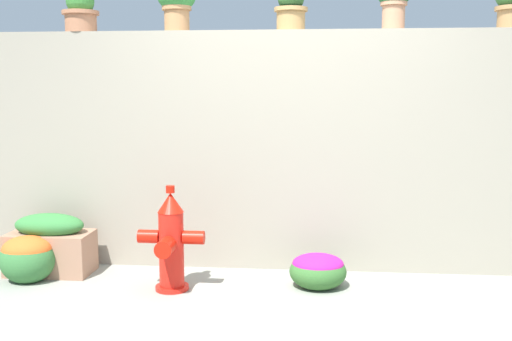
% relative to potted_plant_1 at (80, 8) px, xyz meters
% --- Properties ---
extents(ground_plane, '(24.00, 24.00, 0.00)m').
position_rel_potted_plant_1_xyz_m(ground_plane, '(1.65, -1.25, -2.05)').
color(ground_plane, gray).
extents(stone_wall, '(5.72, 0.28, 1.86)m').
position_rel_potted_plant_1_xyz_m(stone_wall, '(1.65, 0.03, -1.12)').
color(stone_wall, gray).
rests_on(stone_wall, ground).
extents(potted_plant_1, '(0.29, 0.29, 0.35)m').
position_rel_potted_plant_1_xyz_m(potted_plant_1, '(0.00, 0.00, 0.00)').
color(potted_plant_1, '#AD6F4E').
rests_on(potted_plant_1, stone_wall).
extents(potted_plant_3, '(0.26, 0.26, 0.35)m').
position_rel_potted_plant_1_xyz_m(potted_plant_3, '(1.66, 0.05, 0.00)').
color(potted_plant_3, '#AC824B').
rests_on(potted_plant_3, stone_wall).
extents(fire_hydrant, '(0.47, 0.37, 0.75)m').
position_rel_potted_plant_1_xyz_m(fire_hydrant, '(0.86, -0.68, -1.71)').
color(fire_hydrant, red).
rests_on(fire_hydrant, ground).
extents(flower_bush_left, '(0.41, 0.37, 0.36)m').
position_rel_potted_plant_1_xyz_m(flower_bush_left, '(-0.26, -0.57, -1.87)').
color(flower_bush_left, '#377338').
rests_on(flower_bush_left, ground).
extents(flower_bush_right, '(0.41, 0.37, 0.26)m').
position_rel_potted_plant_1_xyz_m(flower_bush_right, '(1.89, -0.52, -1.92)').
color(flower_bush_right, '#36692E').
rests_on(flower_bush_right, ground).
extents(planter_box, '(0.64, 0.34, 0.47)m').
position_rel_potted_plant_1_xyz_m(planter_box, '(-0.17, -0.38, -1.83)').
color(planter_box, '#A1735A').
rests_on(planter_box, ground).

